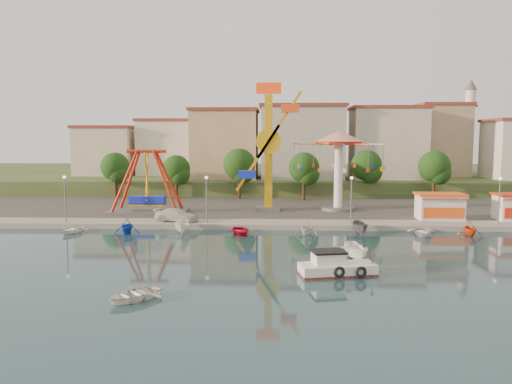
{
  "coord_description": "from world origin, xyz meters",
  "views": [
    {
      "loc": [
        -0.38,
        -41.78,
        10.04
      ],
      "look_at": [
        -2.54,
        14.0,
        4.0
      ],
      "focal_mm": 35.0,
      "sensor_mm": 36.0,
      "label": 1
    }
  ],
  "objects_px": {
    "cabin_motorboat": "(335,268)",
    "pirate_ship_ride": "(147,183)",
    "skiff": "(356,252)",
    "van": "(176,215)",
    "wave_swinger": "(339,152)",
    "rowboat_a": "(342,252)",
    "kamikaze_tower": "(271,150)"
  },
  "relations": [
    {
      "from": "pirate_ship_ride",
      "to": "van",
      "type": "height_order",
      "value": "pirate_ship_ride"
    },
    {
      "from": "pirate_ship_ride",
      "to": "wave_swinger",
      "type": "distance_m",
      "value": 24.98
    },
    {
      "from": "wave_swinger",
      "to": "rowboat_a",
      "type": "xyz_separation_m",
      "value": [
        -2.58,
        -23.7,
        -7.8
      ]
    },
    {
      "from": "cabin_motorboat",
      "to": "van",
      "type": "bearing_deg",
      "value": 116.87
    },
    {
      "from": "pirate_ship_ride",
      "to": "kamikaze_tower",
      "type": "height_order",
      "value": "kamikaze_tower"
    },
    {
      "from": "pirate_ship_ride",
      "to": "van",
      "type": "distance_m",
      "value": 8.81
    },
    {
      "from": "cabin_motorboat",
      "to": "skiff",
      "type": "distance_m",
      "value": 4.62
    },
    {
      "from": "rowboat_a",
      "to": "skiff",
      "type": "height_order",
      "value": "skiff"
    },
    {
      "from": "kamikaze_tower",
      "to": "cabin_motorboat",
      "type": "height_order",
      "value": "kamikaze_tower"
    },
    {
      "from": "kamikaze_tower",
      "to": "skiff",
      "type": "xyz_separation_m",
      "value": [
        7.23,
        -24.35,
        -7.78
      ]
    },
    {
      "from": "cabin_motorboat",
      "to": "skiff",
      "type": "height_order",
      "value": "cabin_motorboat"
    },
    {
      "from": "cabin_motorboat",
      "to": "rowboat_a",
      "type": "relative_size",
      "value": 1.53
    },
    {
      "from": "rowboat_a",
      "to": "van",
      "type": "relative_size",
      "value": 0.77
    },
    {
      "from": "skiff",
      "to": "van",
      "type": "bearing_deg",
      "value": 131.29
    },
    {
      "from": "wave_swinger",
      "to": "cabin_motorboat",
      "type": "distance_m",
      "value": 30.54
    },
    {
      "from": "wave_swinger",
      "to": "van",
      "type": "height_order",
      "value": "wave_swinger"
    },
    {
      "from": "cabin_motorboat",
      "to": "rowboat_a",
      "type": "bearing_deg",
      "value": 65.96
    },
    {
      "from": "van",
      "to": "skiff",
      "type": "bearing_deg",
      "value": -119.42
    },
    {
      "from": "kamikaze_tower",
      "to": "wave_swinger",
      "type": "bearing_deg",
      "value": 5.76
    },
    {
      "from": "pirate_ship_ride",
      "to": "rowboat_a",
      "type": "xyz_separation_m",
      "value": [
        21.92,
        -20.62,
        -4.0
      ]
    },
    {
      "from": "cabin_motorboat",
      "to": "pirate_ship_ride",
      "type": "bearing_deg",
      "value": 116.52
    },
    {
      "from": "wave_swinger",
      "to": "rowboat_a",
      "type": "relative_size",
      "value": 3.02
    },
    {
      "from": "kamikaze_tower",
      "to": "cabin_motorboat",
      "type": "relative_size",
      "value": 2.81
    },
    {
      "from": "rowboat_a",
      "to": "skiff",
      "type": "xyz_separation_m",
      "value": [
        0.95,
        -1.54,
        0.35
      ]
    },
    {
      "from": "pirate_ship_ride",
      "to": "skiff",
      "type": "bearing_deg",
      "value": -44.09
    },
    {
      "from": "wave_swinger",
      "to": "cabin_motorboat",
      "type": "height_order",
      "value": "wave_swinger"
    },
    {
      "from": "kamikaze_tower",
      "to": "van",
      "type": "height_order",
      "value": "kamikaze_tower"
    },
    {
      "from": "wave_swinger",
      "to": "skiff",
      "type": "relative_size",
      "value": 2.99
    },
    {
      "from": "kamikaze_tower",
      "to": "pirate_ship_ride",
      "type": "bearing_deg",
      "value": -172.02
    },
    {
      "from": "skiff",
      "to": "van",
      "type": "relative_size",
      "value": 0.78
    },
    {
      "from": "rowboat_a",
      "to": "skiff",
      "type": "bearing_deg",
      "value": -60.85
    },
    {
      "from": "kamikaze_tower",
      "to": "wave_swinger",
      "type": "relative_size",
      "value": 1.42
    }
  ]
}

